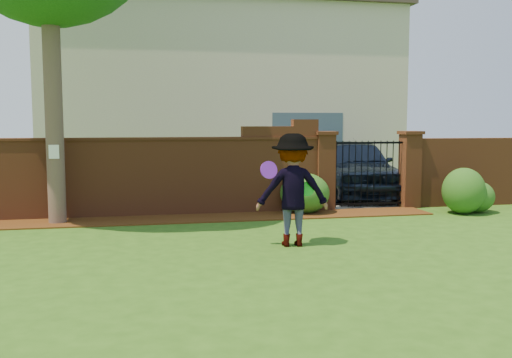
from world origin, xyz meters
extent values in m
cube|color=#2A5515|center=(0.00, 0.00, -0.01)|extent=(80.00, 80.00, 0.01)
cube|color=#3C1F0B|center=(-0.95, 3.34, 0.01)|extent=(11.10, 1.08, 0.03)
cube|color=brown|center=(-2.15, 4.00, 0.85)|extent=(8.70, 0.25, 1.70)
cube|color=brown|center=(1.30, 4.00, 1.85)|extent=(1.80, 0.25, 0.30)
cube|color=brown|center=(1.90, 4.00, 2.08)|extent=(0.60, 0.25, 0.16)
cube|color=brown|center=(-2.15, 4.00, 1.73)|extent=(8.70, 0.31, 0.06)
cube|color=brown|center=(6.60, 4.00, 0.85)|extent=(4.00, 0.25, 1.70)
cube|color=brown|center=(2.40, 4.00, 0.90)|extent=(0.42, 0.42, 1.80)
cube|color=brown|center=(2.40, 4.00, 1.84)|extent=(0.50, 0.50, 0.08)
cube|color=brown|center=(4.60, 4.00, 0.90)|extent=(0.42, 0.42, 1.80)
cube|color=brown|center=(4.60, 4.00, 1.84)|extent=(0.50, 0.50, 0.08)
cylinder|color=black|center=(2.69, 4.00, 0.85)|extent=(0.02, 0.02, 1.60)
cylinder|color=black|center=(2.85, 4.00, 0.85)|extent=(0.02, 0.02, 1.60)
cylinder|color=black|center=(3.01, 4.00, 0.85)|extent=(0.02, 0.02, 1.60)
cylinder|color=black|center=(3.18, 4.00, 0.85)|extent=(0.02, 0.02, 1.60)
cylinder|color=black|center=(3.34, 4.00, 0.85)|extent=(0.02, 0.02, 1.60)
cylinder|color=black|center=(3.50, 4.00, 0.85)|extent=(0.02, 0.02, 1.60)
cylinder|color=black|center=(3.66, 4.00, 0.85)|extent=(0.02, 0.02, 1.60)
cylinder|color=black|center=(3.82, 4.00, 0.85)|extent=(0.02, 0.02, 1.60)
cylinder|color=black|center=(3.99, 4.00, 0.85)|extent=(0.02, 0.02, 1.60)
cylinder|color=black|center=(4.15, 4.00, 0.85)|extent=(0.02, 0.02, 1.60)
cylinder|color=black|center=(4.31, 4.00, 0.85)|extent=(0.02, 0.02, 1.60)
cube|color=black|center=(3.50, 4.00, 0.12)|extent=(1.78, 0.03, 0.05)
cube|color=black|center=(3.50, 4.00, 1.60)|extent=(1.78, 0.03, 0.05)
cube|color=gray|center=(3.50, 8.00, 0.01)|extent=(3.20, 8.00, 0.01)
cube|color=beige|center=(1.00, 12.00, 3.00)|extent=(12.00, 6.00, 6.00)
cube|color=#384C5B|center=(3.50, 9.05, 1.20)|extent=(2.40, 0.12, 2.40)
cube|color=#3F332D|center=(1.00, 12.00, 6.15)|extent=(12.40, 6.40, 0.30)
imported|color=black|center=(4.00, 6.04, 0.82)|extent=(2.55, 5.05, 1.65)
cylinder|color=#4F3A30|center=(-3.60, 3.40, 3.50)|extent=(0.36, 0.36, 7.00)
cube|color=white|center=(-3.60, 3.21, 1.50)|extent=(0.20, 0.01, 0.28)
ellipsoid|color=#184E17|center=(1.80, 3.61, 0.47)|extent=(1.14, 1.14, 0.93)
ellipsoid|color=#184E17|center=(5.34, 2.82, 0.53)|extent=(0.96, 0.96, 1.06)
ellipsoid|color=#184E17|center=(5.75, 2.94, 0.37)|extent=(0.83, 0.83, 0.74)
imported|color=gray|center=(0.62, 0.37, 0.95)|extent=(1.31, 0.85, 1.91)
cylinder|color=purple|center=(0.16, 0.20, 1.32)|extent=(0.30, 0.14, 0.29)
cylinder|color=green|center=(0.85, 0.30, 0.98)|extent=(0.25, 0.07, 0.25)
camera|label=1|loc=(-1.89, -8.71, 2.10)|focal=39.42mm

